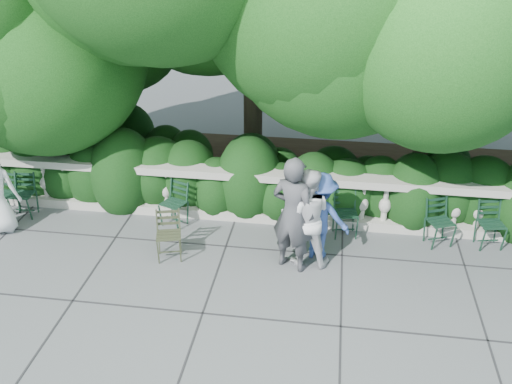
# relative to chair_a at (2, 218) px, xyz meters

# --- Properties ---
(ground) EXTENTS (90.00, 90.00, 0.00)m
(ground) POSITION_rel_chair_a_xyz_m (4.86, -1.14, 0.00)
(ground) COLOR #4A4C51
(ground) RESTS_ON ground
(balustrade) EXTENTS (12.00, 0.44, 1.00)m
(balustrade) POSITION_rel_chair_a_xyz_m (4.86, 0.66, 0.49)
(balustrade) COLOR #9E998E
(balustrade) RESTS_ON ground
(shrub_hedge) EXTENTS (15.00, 2.60, 1.70)m
(shrub_hedge) POSITION_rel_chair_a_xyz_m (4.86, 1.86, 0.00)
(shrub_hedge) COLOR black
(shrub_hedge) RESTS_ON ground
(chair_a) EXTENTS (0.51, 0.55, 0.84)m
(chair_a) POSITION_rel_chair_a_xyz_m (0.00, 0.00, 0.00)
(chair_a) COLOR black
(chair_a) RESTS_ON ground
(chair_b) EXTENTS (0.46, 0.50, 0.84)m
(chair_b) POSITION_rel_chair_a_xyz_m (0.41, 0.03, 0.00)
(chair_b) COLOR black
(chair_b) RESTS_ON ground
(chair_c) EXTENTS (0.59, 0.61, 0.84)m
(chair_c) POSITION_rel_chair_a_xyz_m (3.24, 0.12, 0.00)
(chair_c) COLOR black
(chair_c) RESTS_ON ground
(chair_d) EXTENTS (0.59, 0.61, 0.84)m
(chair_d) POSITION_rel_chair_a_xyz_m (8.05, 0.13, 0.00)
(chair_d) COLOR black
(chair_d) RESTS_ON ground
(chair_e) EXTENTS (0.52, 0.55, 0.84)m
(chair_e) POSITION_rel_chair_a_xyz_m (8.87, 0.18, 0.00)
(chair_e) COLOR black
(chair_e) RESTS_ON ground
(chair_f) EXTENTS (0.52, 0.55, 0.84)m
(chair_f) POSITION_rel_chair_a_xyz_m (6.41, 0.19, 0.00)
(chair_f) COLOR black
(chair_f) RESTS_ON ground
(chair_weathered) EXTENTS (0.55, 0.58, 0.84)m
(chair_weathered) POSITION_rel_chair_a_xyz_m (3.54, -0.95, 0.00)
(chair_weathered) COLOR black
(chair_weathered) RESTS_ON ground
(person_woman_grey) EXTENTS (0.83, 0.70, 1.94)m
(person_woman_grey) POSITION_rel_chair_a_xyz_m (5.53, -0.75, 0.97)
(person_woman_grey) COLOR #3E3F43
(person_woman_grey) RESTS_ON ground
(person_casual_man) EXTENTS (0.84, 0.66, 1.69)m
(person_casual_man) POSITION_rel_chair_a_xyz_m (5.74, -0.60, 0.85)
(person_casual_man) COLOR silver
(person_casual_man) RESTS_ON ground
(person_older_blue) EXTENTS (1.06, 0.71, 1.53)m
(person_older_blue) POSITION_rel_chair_a_xyz_m (5.94, -0.38, 0.76)
(person_older_blue) COLOR #324C97
(person_older_blue) RESTS_ON ground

